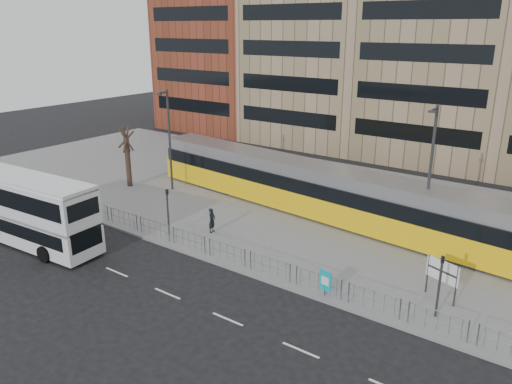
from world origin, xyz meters
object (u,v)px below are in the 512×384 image
Objects in this scene: ad_panel at (325,281)px; traffic_light_west at (168,206)px; bare_tree at (125,124)px; pedestrian at (212,220)px; double_decker_bus at (25,207)px; tram at (323,191)px; lamp_post_east at (430,172)px; station_sign at (442,273)px; lamp_post_west at (169,136)px; traffic_light_east at (440,279)px.

traffic_light_west is at bearing -175.43° from ad_panel.
bare_tree is at bearing 175.67° from traffic_light_west.
pedestrian is 0.24× the size of bare_tree.
double_decker_bus is 0.36× the size of tram.
lamp_post_east is at bearing 86.36° from ad_panel.
tram is at bearing 166.66° from station_sign.
double_decker_bus is at bearing -89.22° from lamp_post_west.
ad_panel is at bearing -22.58° from lamp_post_west.
lamp_post_east reaches higher than traffic_light_west.
traffic_light_east is at bearing 25.31° from traffic_light_west.
double_decker_bus is at bearing 120.57° from pedestrian.
double_decker_bus reaches higher than traffic_light_east.
ad_panel is at bearing 171.27° from traffic_light_east.
traffic_light_west reaches higher than station_sign.
lamp_post_west reaches higher than traffic_light_west.
station_sign is 14.72m from pedestrian.
bare_tree is at bearing 62.23° from pedestrian.
lamp_post_east is at bearing 89.36° from traffic_light_east.
pedestrian is at bearing 67.52° from traffic_light_west.
station_sign is at bearing 77.73° from traffic_light_east.
bare_tree is at bearing 172.87° from ad_panel.
double_decker_bus is 24.78m from lamp_post_east.
double_decker_bus is at bearing -141.34° from station_sign.
tram is at bearing 173.39° from lamp_post_east.
ad_panel is 0.16× the size of lamp_post_east.
tram is 14.94× the size of station_sign.
tram reaches higher than traffic_light_west.
station_sign is 1.25× the size of pedestrian.
lamp_post_east is 24.25m from bare_tree.
lamp_post_east is (20.39, 13.86, 2.50)m from double_decker_bus.
pedestrian is 15.16m from traffic_light_east.
bare_tree reaches higher than traffic_light_west.
traffic_light_west is 16.27m from lamp_post_east.
tram is 8.08m from lamp_post_east.
bare_tree is (-3.72, 11.28, 3.06)m from double_decker_bus.
traffic_light_west reaches higher than ad_panel.
ad_panel is at bearing -127.86° from station_sign.
double_decker_bus is at bearing -156.15° from ad_panel.
pedestrian is 0.54× the size of traffic_light_west.
station_sign is 0.24× the size of lamp_post_east.
ad_panel is 0.19× the size of bare_tree.
tram is at bearing 128.35° from ad_panel.
ad_panel is 0.17× the size of lamp_post_west.
ad_panel is (18.44, 4.98, -1.44)m from double_decker_bus.
station_sign is at bearing -6.85° from bare_tree.
traffic_light_west is (-16.74, -2.19, 0.53)m from station_sign.
lamp_post_east is 1.24× the size of bare_tree.
traffic_light_east is (0.34, -1.70, 0.53)m from station_sign.
tram reaches higher than traffic_light_east.
lamp_post_west is at bearing -171.75° from station_sign.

